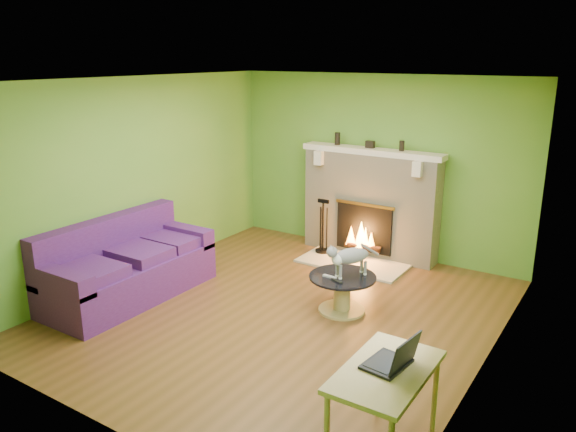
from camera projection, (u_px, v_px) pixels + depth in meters
name	position (u px, v px, depth m)	size (l,w,h in m)	color
floor	(282.00, 311.00, 6.48)	(5.00, 5.00, 0.00)	brown
ceiling	(281.00, 80.00, 5.76)	(5.00, 5.00, 0.00)	white
wall_back	(377.00, 166.00, 8.13)	(5.00, 5.00, 0.00)	#559430
wall_front	(93.00, 276.00, 4.10)	(5.00, 5.00, 0.00)	#559430
wall_left	(138.00, 179.00, 7.29)	(5.00, 5.00, 0.00)	#559430
wall_right	(494.00, 238.00, 4.94)	(5.00, 5.00, 0.00)	#559430
window_frame	(466.00, 238.00, 4.15)	(1.20, 1.20, 0.00)	silver
window_pane	(465.00, 238.00, 4.16)	(1.06, 1.06, 0.00)	white
fireplace	(370.00, 204.00, 8.13)	(2.10, 0.46, 1.58)	#BEB59E
hearth	(352.00, 263.00, 7.93)	(1.50, 0.75, 0.03)	beige
mantel	(372.00, 151.00, 7.90)	(2.10, 0.28, 0.08)	silver
sofa	(126.00, 267.00, 6.83)	(0.95, 2.11, 0.95)	#44175A
coffee_table	(342.00, 291.00, 6.42)	(0.77, 0.77, 0.43)	tan
desk	(386.00, 380.00, 3.99)	(0.56, 0.97, 0.72)	tan
cat	(351.00, 260.00, 6.32)	(0.23, 0.64, 0.40)	slate
remote_silver	(330.00, 277.00, 6.33)	(0.17, 0.04, 0.02)	#99989B
remote_black	(337.00, 281.00, 6.22)	(0.16, 0.04, 0.02)	black
laptop	(387.00, 349.00, 3.98)	(0.31, 0.35, 0.26)	black
fire_tools	(323.00, 226.00, 8.23)	(0.22, 0.22, 0.81)	black
mantel_vase_left	(337.00, 139.00, 8.19)	(0.08, 0.08, 0.18)	black
mantel_vase_right	(402.00, 146.00, 7.67)	(0.07, 0.07, 0.14)	black
mantel_box	(370.00, 144.00, 7.92)	(0.12, 0.08, 0.10)	black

